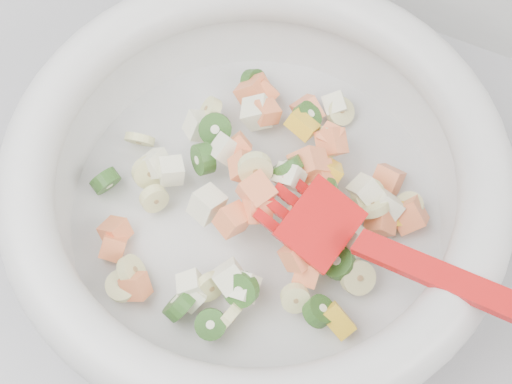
% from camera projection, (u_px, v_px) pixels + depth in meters
% --- Properties ---
extents(mixing_bowl, '(0.47, 0.39, 0.14)m').
position_uv_depth(mixing_bowl, '(257.00, 185.00, 0.61)').
color(mixing_bowl, silver).
rests_on(mixing_bowl, counter).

